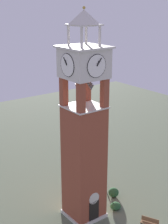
{
  "coord_description": "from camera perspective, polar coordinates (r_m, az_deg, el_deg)",
  "views": [
    {
      "loc": [
        -16.16,
        -21.62,
        19.19
      ],
      "look_at": [
        0.0,
        0.0,
        10.27
      ],
      "focal_mm": 53.57,
      "sensor_mm": 36.0,
      "label": 1
    }
  ],
  "objects": [
    {
      "name": "ground",
      "position": [
        33.12,
        0.0,
        -17.12
      ],
      "size": [
        80.0,
        80.0,
        0.0
      ],
      "primitive_type": "plane",
      "color": "#5B664C"
    },
    {
      "name": "clock_tower",
      "position": [
        29.25,
        0.0,
        -4.38
      ],
      "size": [
        3.6,
        3.6,
        18.88
      ],
      "color": "brown",
      "rests_on": "ground"
    },
    {
      "name": "park_bench",
      "position": [
        31.85,
        11.14,
        -18.08
      ],
      "size": [
        1.11,
        1.63,
        0.95
      ],
      "color": "brown",
      "rests_on": "ground"
    },
    {
      "name": "lamp_post",
      "position": [
        36.45,
        3.54,
        -9.03
      ],
      "size": [
        0.36,
        0.36,
        3.53
      ],
      "color": "black",
      "rests_on": "ground"
    },
    {
      "name": "trash_bin",
      "position": [
        36.82,
        -1.36,
        -12.4
      ],
      "size": [
        0.52,
        0.52,
        0.8
      ],
      "primitive_type": "cylinder",
      "color": "#4C4C51",
      "rests_on": "ground"
    },
    {
      "name": "shrub_near_entry",
      "position": [
        33.77,
        5.4,
        -15.69
      ],
      "size": [
        1.04,
        1.04,
        0.72
      ],
      "primitive_type": "ellipsoid",
      "color": "#234C28",
      "rests_on": "ground"
    },
    {
      "name": "shrub_behind_bench",
      "position": [
        35.59,
        5.07,
        -13.5
      ],
      "size": [
        1.07,
        1.07,
        0.96
      ],
      "primitive_type": "ellipsoid",
      "color": "#234C28",
      "rests_on": "ground"
    }
  ]
}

